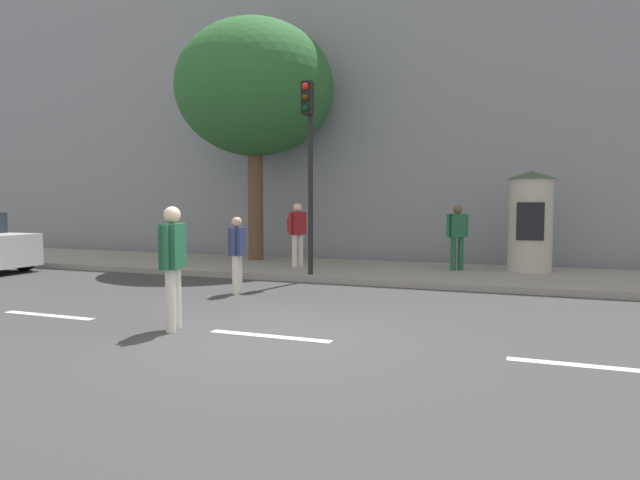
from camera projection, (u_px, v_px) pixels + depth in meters
name	position (u px, v px, depth m)	size (l,w,h in m)	color
ground_plane	(270.00, 336.00, 7.68)	(80.00, 80.00, 0.00)	#38383A
sidewalk_curb	(390.00, 272.00, 14.20)	(36.00, 4.00, 0.15)	gray
lane_markings	(270.00, 336.00, 7.68)	(25.80, 0.16, 0.01)	silver
building_backdrop	(427.00, 104.00, 18.53)	(36.00, 5.00, 10.20)	gray
traffic_light	(309.00, 146.00, 12.90)	(0.24, 0.45, 4.46)	black
poster_column	(530.00, 220.00, 13.70)	(1.15, 1.15, 2.47)	#B2ADA3
street_tree	(255.00, 89.00, 16.27)	(4.61, 4.61, 6.99)	brown
pedestrian_in_light_jacket	(173.00, 257.00, 7.97)	(0.37, 0.65, 1.78)	silver
pedestrian_with_bag	(237.00, 249.00, 11.25)	(0.31, 0.56, 1.55)	silver
pedestrian_in_red_top	(457.00, 232.00, 13.93)	(0.49, 0.43, 1.64)	#1E5938
pedestrian_in_dark_shirt	(297.00, 229.00, 14.77)	(0.49, 0.56, 1.68)	silver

